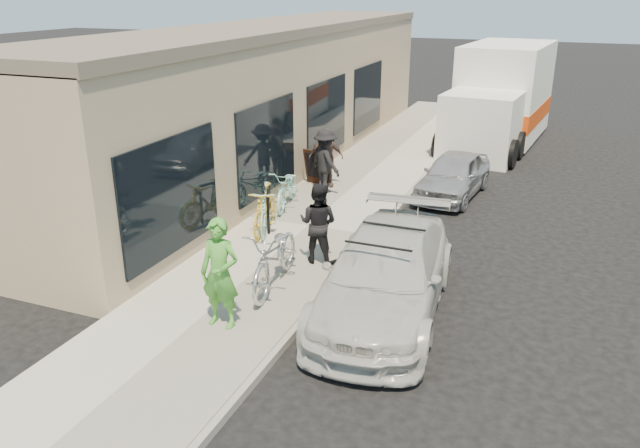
% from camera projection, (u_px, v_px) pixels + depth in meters
% --- Properties ---
extents(ground, '(120.00, 120.00, 0.00)m').
position_uv_depth(ground, '(347.00, 305.00, 10.96)').
color(ground, black).
rests_on(ground, ground).
extents(sidewalk, '(3.00, 34.00, 0.15)m').
position_uv_depth(sidewalk, '(308.00, 228.00, 14.23)').
color(sidewalk, '#B1AC9F').
rests_on(sidewalk, ground).
extents(curb, '(0.12, 34.00, 0.13)m').
position_uv_depth(curb, '(373.00, 238.00, 13.69)').
color(curb, gray).
rests_on(curb, ground).
extents(storefront, '(3.60, 20.00, 4.22)m').
position_uv_depth(storefront, '(273.00, 96.00, 18.94)').
color(storefront, tan).
rests_on(storefront, ground).
extents(bike_rack, '(0.30, 0.61, 0.92)m').
position_uv_depth(bike_rack, '(269.00, 205.00, 13.80)').
color(bike_rack, black).
rests_on(bike_rack, sidewalk).
extents(sandwich_board, '(0.70, 0.70, 0.98)m').
position_uv_depth(sandwich_board, '(318.00, 165.00, 17.07)').
color(sandwich_board, black).
rests_on(sandwich_board, sidewalk).
extents(sedan_white, '(2.38, 4.96, 1.43)m').
position_uv_depth(sedan_white, '(386.00, 274.00, 10.52)').
color(sedan_white, beige).
rests_on(sedan_white, ground).
extents(sedan_silver, '(1.71, 3.52, 1.16)m').
position_uv_depth(sedan_silver, '(453.00, 175.00, 16.46)').
color(sedan_silver, '#A3A3A8').
rests_on(sedan_silver, ground).
extents(moving_truck, '(3.20, 7.07, 3.37)m').
position_uv_depth(moving_truck, '(500.00, 100.00, 21.87)').
color(moving_truck, white).
rests_on(moving_truck, ground).
extents(tandem_bike, '(1.04, 2.29, 1.16)m').
position_uv_depth(tandem_bike, '(276.00, 256.00, 11.14)').
color(tandem_bike, silver).
rests_on(tandem_bike, sidewalk).
extents(woman_rider, '(0.66, 0.44, 1.81)m').
position_uv_depth(woman_rider, '(220.00, 273.00, 9.73)').
color(woman_rider, green).
rests_on(woman_rider, sidewalk).
extents(man_standing, '(0.80, 0.63, 1.61)m').
position_uv_depth(man_standing, '(318.00, 223.00, 12.07)').
color(man_standing, black).
rests_on(man_standing, sidewalk).
extents(cruiser_bike_a, '(1.05, 1.80, 1.04)m').
position_uv_depth(cruiser_bike_a, '(266.00, 209.00, 13.69)').
color(cruiser_bike_a, '#99E4D4').
rests_on(cruiser_bike_a, sidewalk).
extents(cruiser_bike_b, '(1.01, 1.94, 0.97)m').
position_uv_depth(cruiser_bike_b, '(287.00, 188.00, 15.25)').
color(cruiser_bike_b, '#99E4D4').
rests_on(cruiser_bike_b, sidewalk).
extents(cruiser_bike_c, '(0.81, 1.79, 1.04)m').
position_uv_depth(cruiser_bike_c, '(265.00, 210.00, 13.64)').
color(cruiser_bike_c, gold).
rests_on(cruiser_bike_c, sidewalk).
extents(bystander_a, '(1.24, 1.11, 1.66)m').
position_uv_depth(bystander_a, '(325.00, 161.00, 16.25)').
color(bystander_a, black).
rests_on(bystander_a, sidewalk).
extents(bystander_b, '(1.00, 0.78, 1.59)m').
position_uv_depth(bystander_b, '(326.00, 158.00, 16.71)').
color(bystander_b, brown).
rests_on(bystander_b, sidewalk).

